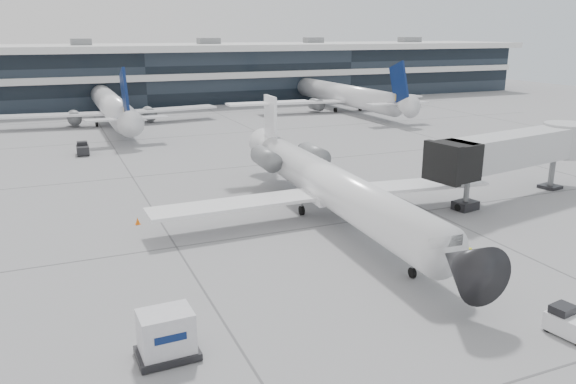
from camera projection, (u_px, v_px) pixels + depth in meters
name	position (u px, v px, depth m)	size (l,w,h in m)	color
ground	(314.00, 227.00, 40.60)	(220.00, 220.00, 0.00)	gray
terminal	(137.00, 77.00, 111.80)	(170.00, 22.00, 10.00)	black
bg_jet_center	(113.00, 124.00, 86.28)	(32.00, 40.00, 9.60)	white
bg_jet_right	(342.00, 110.00, 101.29)	(32.00, 40.00, 9.60)	white
regional_jet	(329.00, 184.00, 42.01)	(27.08, 33.77, 7.80)	white
jet_bridge	(521.00, 149.00, 46.92)	(17.96, 6.40, 5.78)	#B9BCBE
ramp_worker	(467.00, 263.00, 31.93)	(0.69, 0.46, 1.91)	yellow
baggage_tug	(569.00, 323.00, 26.01)	(1.59, 2.29, 1.34)	white
cargo_uld	(166.00, 335.00, 24.08)	(2.67, 2.01, 2.13)	black
traffic_cone	(138.00, 221.00, 41.13)	(0.38, 0.38, 0.54)	orange
far_tug	(83.00, 149.00, 64.35)	(1.41, 2.32, 1.45)	black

